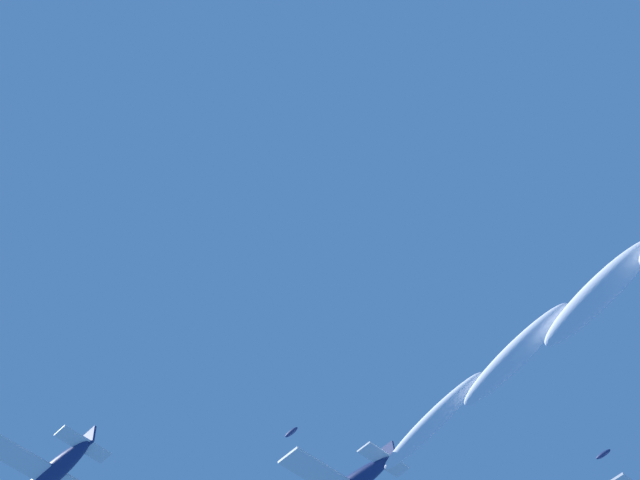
{
  "coord_description": "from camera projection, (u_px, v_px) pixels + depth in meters",
  "views": [
    {
      "loc": [
        -12.38,
        34.16,
        1.44
      ],
      "look_at": [
        -13.28,
        14.49,
        52.27
      ],
      "focal_mm": 61.48,
      "sensor_mm": 36.0,
      "label": 1
    }
  ],
  "objects": [
    {
      "name": "airplane_lead",
      "position": [
        46.0,
        479.0,
        64.53
      ],
      "size": [
        8.12,
        8.08,
        3.29
      ],
      "color": "navy"
    }
  ]
}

